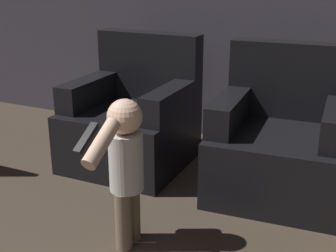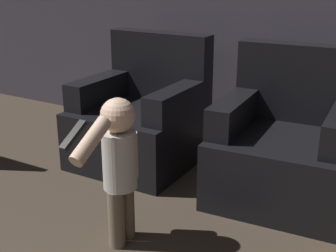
% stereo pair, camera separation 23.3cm
% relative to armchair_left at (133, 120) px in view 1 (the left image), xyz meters
% --- Properties ---
extents(armchair_left, '(0.83, 0.84, 0.95)m').
position_rel_armchair_left_xyz_m(armchair_left, '(0.00, 0.00, 0.00)').
color(armchair_left, black).
rests_on(armchair_left, ground_plane).
extents(armchair_right, '(0.89, 0.89, 0.95)m').
position_rel_armchair_left_xyz_m(armchair_right, '(1.11, -0.00, 0.00)').
color(armchair_right, black).
rests_on(armchair_right, ground_plane).
extents(person_toddler, '(0.18, 0.57, 0.82)m').
position_rel_armchair_left_xyz_m(person_toddler, '(0.53, -1.01, 0.15)').
color(person_toddler, brown).
rests_on(person_toddler, ground_plane).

